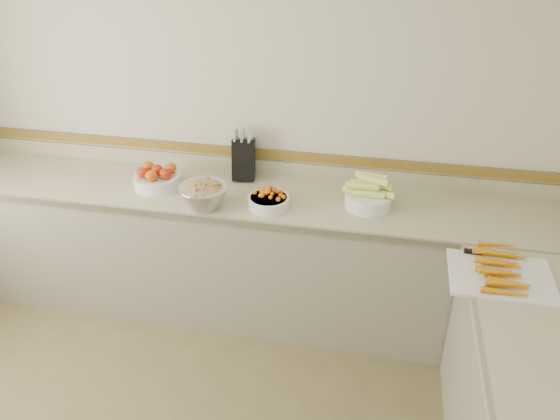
% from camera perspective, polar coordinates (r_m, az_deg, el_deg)
% --- Properties ---
extents(back_wall, '(4.00, 0.00, 4.00)m').
position_cam_1_polar(back_wall, '(3.58, -3.45, 9.82)').
color(back_wall, beige).
rests_on(back_wall, ground_plane).
extents(counter_back, '(4.00, 0.65, 1.08)m').
position_cam_1_polar(counter_back, '(3.68, -4.33, -4.40)').
color(counter_back, tan).
rests_on(counter_back, ground_plane).
extents(knife_block, '(0.17, 0.20, 0.35)m').
position_cam_1_polar(knife_block, '(3.58, -3.83, 5.42)').
color(knife_block, black).
rests_on(knife_block, counter_back).
extents(tomato_bowl, '(0.30, 0.30, 0.15)m').
position_cam_1_polar(tomato_bowl, '(3.58, -12.74, 3.28)').
color(tomato_bowl, silver).
rests_on(tomato_bowl, counter_back).
extents(cherry_tomato_bowl, '(0.25, 0.25, 0.14)m').
position_cam_1_polar(cherry_tomato_bowl, '(3.27, -1.21, 1.06)').
color(cherry_tomato_bowl, silver).
rests_on(cherry_tomato_bowl, counter_back).
extents(corn_bowl, '(0.31, 0.28, 0.21)m').
position_cam_1_polar(corn_bowl, '(3.30, 9.25, 1.52)').
color(corn_bowl, silver).
rests_on(corn_bowl, counter_back).
extents(rhubarb_bowl, '(0.30, 0.30, 0.17)m').
position_cam_1_polar(rhubarb_bowl, '(3.28, -7.93, 1.65)').
color(rhubarb_bowl, '#B2B2BA').
rests_on(rhubarb_bowl, counter_back).
extents(cutting_board, '(0.50, 0.43, 0.07)m').
position_cam_1_polar(cutting_board, '(2.90, 22.07, -6.05)').
color(cutting_board, silver).
rests_on(cutting_board, counter_right).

